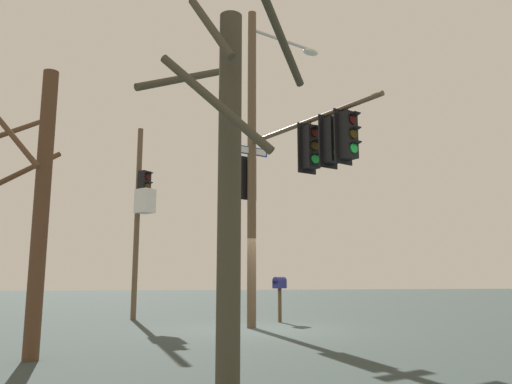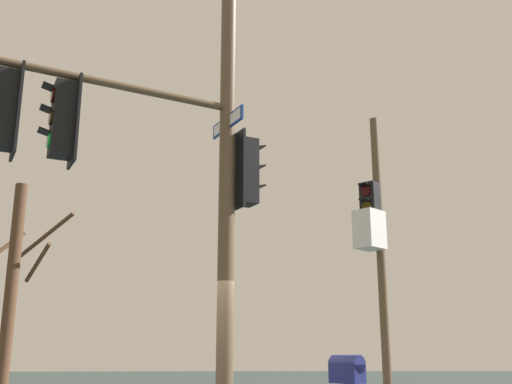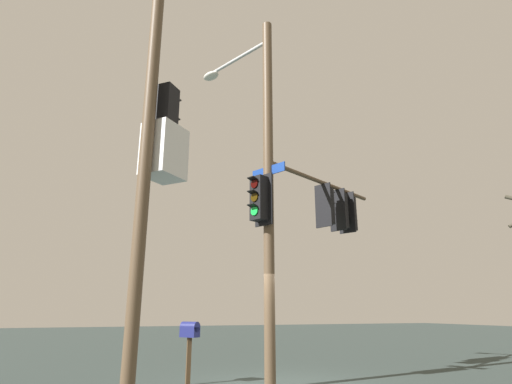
{
  "view_description": "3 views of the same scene",
  "coord_description": "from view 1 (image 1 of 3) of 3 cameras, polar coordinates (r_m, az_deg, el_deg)",
  "views": [
    {
      "loc": [
        2.25,
        13.86,
        1.43
      ],
      "look_at": [
        0.14,
        0.1,
        3.79
      ],
      "focal_mm": 34.87,
      "sensor_mm": 36.0,
      "label": 1
    },
    {
      "loc": [
        -9.18,
        -0.4,
        1.45
      ],
      "look_at": [
        0.35,
        -0.79,
        3.96
      ],
      "focal_mm": 42.7,
      "sensor_mm": 36.0,
      "label": 2
    },
    {
      "loc": [
        9.38,
        -4.04,
        1.66
      ],
      "look_at": [
        -0.05,
        -0.56,
        4.58
      ],
      "focal_mm": 28.74,
      "sensor_mm": 36.0,
      "label": 3
    }
  ],
  "objects": [
    {
      "name": "ground_plane",
      "position": [
        14.11,
        0.54,
        -15.45
      ],
      "size": [
        80.0,
        80.0,
        0.0
      ],
      "primitive_type": "plane",
      "color": "#303B38"
    },
    {
      "name": "main_signal_pole_assembly",
      "position": [
        13.88,
        2.61,
        4.88
      ],
      "size": [
        3.0,
        5.85,
        9.53
      ],
      "rotation": [
        0.0,
        0.0,
        2.03
      ],
      "color": "brown",
      "rests_on": "ground"
    },
    {
      "name": "secondary_pole_assembly",
      "position": [
        17.54,
        -12.97,
        -1.55
      ],
      "size": [
        0.75,
        0.76,
        6.61
      ],
      "rotation": [
        0.0,
        0.0,
        2.32
      ],
      "color": "brown",
      "rests_on": "ground"
    },
    {
      "name": "mailbox",
      "position": [
        16.11,
        2.72,
        -10.77
      ],
      "size": [
        0.49,
        0.47,
        1.41
      ],
      "rotation": [
        0.0,
        0.0,
        2.27
      ],
      "color": "#4C3823",
      "rests_on": "ground"
    },
    {
      "name": "bare_tree_behind_pole",
      "position": [
        9.78,
        -23.64,
        -1.1
      ],
      "size": [
        1.38,
        2.07,
        5.24
      ],
      "color": "brown",
      "rests_on": "ground"
    },
    {
      "name": "bare_tree_across_street",
      "position": [
        6.44,
        -3.2,
        1.98
      ],
      "size": [
        2.37,
        2.36,
        5.19
      ],
      "color": "#433E30",
      "rests_on": "ground"
    }
  ]
}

